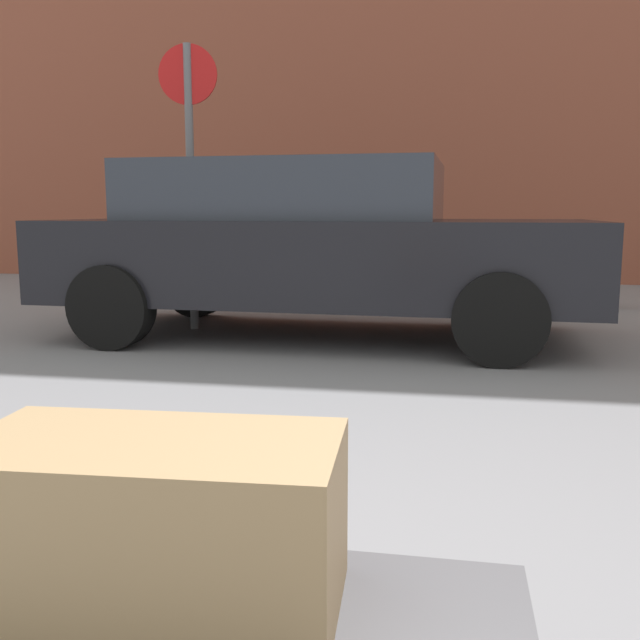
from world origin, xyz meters
name	(u,v)px	position (x,y,z in m)	size (l,w,h in m)	color
duffel_bag_tan_stacked_top	(154,524)	(-0.09, 0.08, 0.49)	(0.65, 0.34, 0.31)	#9E7F56
parked_car	(312,245)	(-0.72, 4.70, 0.76)	(4.35, 2.02, 1.42)	black
bollard_kerb_near	(607,276)	(2.03, 6.95, 0.35)	(0.23, 0.23, 0.69)	#383838
no_parking_sign	(190,156)	(-1.82, 4.88, 1.49)	(0.50, 0.08, 2.42)	slate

